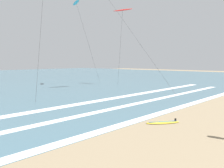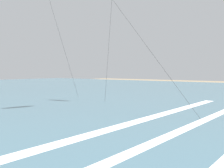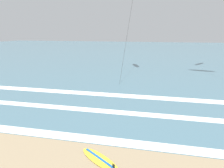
% 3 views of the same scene
% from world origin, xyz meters
% --- Properties ---
extents(wave_foam_outer_break, '(45.48, 0.96, 0.01)m').
position_xyz_m(wave_foam_outer_break, '(0.82, 17.43, 0.01)').
color(wave_foam_outer_break, white).
rests_on(wave_foam_outer_break, ocean_surface).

